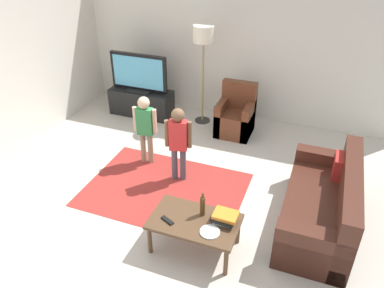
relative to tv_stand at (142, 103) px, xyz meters
The scene contains 15 objects.
ground 2.86m from the tv_stand, 53.80° to the right, with size 7.80×7.80×0.00m, color beige.
wall_back 2.13m from the tv_stand, 22.65° to the left, with size 6.00×0.12×2.70m, color silver.
area_rug 2.45m from the tv_stand, 55.40° to the right, with size 2.20×1.60×0.01m, color #9E2D28.
tv_stand is the anchor object (origin of this frame).
tv 0.60m from the tv_stand, 90.00° to the right, with size 1.10×0.28×0.71m.
couch 4.03m from the tv_stand, 29.08° to the right, with size 0.80×1.80×0.86m.
armchair 1.88m from the tv_stand, ahead, with size 0.60×0.60×0.90m.
floor_lamp 1.77m from the tv_stand, ahead, with size 0.36×0.36×1.78m.
child_near_tv 1.72m from the tv_stand, 59.88° to the right, with size 0.37×0.18×1.11m.
child_center 2.28m from the tv_stand, 48.83° to the right, with size 0.37×0.19×1.14m.
coffee_table 3.59m from the tv_stand, 53.03° to the right, with size 1.00×0.60×0.42m.
book_stack 3.72m from the tv_stand, 48.16° to the right, with size 0.29×0.25×0.12m.
bottle 3.54m from the tv_stand, 51.21° to the right, with size 0.06×0.06×0.31m.
tv_remote 3.53m from the tv_stand, 57.85° to the right, with size 0.17×0.05×0.02m, color black.
plate 3.82m from the tv_stand, 51.48° to the right, with size 0.22×0.22×0.02m.
Camera 1 is at (1.57, -3.55, 3.37)m, focal length 35.48 mm.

